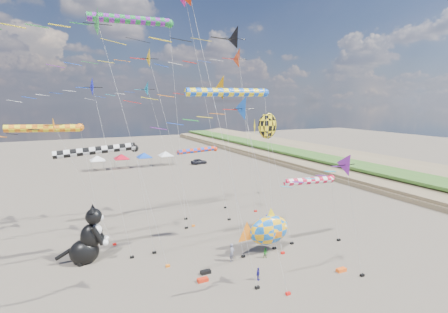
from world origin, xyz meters
TOP-DOWN VIEW (x-y plane):
  - delta_kite_0 at (4.91, 2.05)m, footprint 8.99×1.88m
  - delta_kite_1 at (-2.74, 2.45)m, footprint 9.83×1.91m
  - delta_kite_2 at (-3.87, 22.34)m, footprint 9.97×1.94m
  - delta_kite_3 at (-11.62, 14.18)m, footprint 8.81×1.80m
  - delta_kite_4 at (-0.09, 19.75)m, footprint 16.09×3.01m
  - delta_kite_5 at (-9.99, 10.97)m, footprint 12.81×2.45m
  - delta_kite_6 at (-1.22, 9.71)m, footprint 10.35×2.43m
  - delta_kite_7 at (1.22, 14.58)m, footprint 16.72×2.62m
  - delta_kite_8 at (6.65, 21.17)m, footprint 12.39×2.69m
  - delta_kite_9 at (-5.41, 19.59)m, footprint 13.71×2.21m
  - delta_kite_11 at (-14.04, 18.04)m, footprint 9.40×1.62m
  - windsock_0 at (8.99, 8.74)m, footprint 7.32×0.73m
  - windsock_1 at (0.58, 9.98)m, footprint 9.41×0.76m
  - windsock_2 at (3.18, 24.43)m, footprint 7.06×0.63m
  - windsock_3 at (-14.32, 22.86)m, footprint 8.75×0.84m
  - windsock_4 at (-10.22, 14.26)m, footprint 8.49×0.72m
  - windsock_5 at (-5.70, 19.28)m, footprint 9.89×0.90m
  - angelfish_kite at (5.67, 12.20)m, footprint 3.74×3.02m
  - cat_inflatable at (-11.68, 15.22)m, footprint 4.33×2.73m
  - fish_inflatable at (4.59, 9.69)m, footprint 5.76×2.01m
  - person_adult at (0.43, 9.47)m, footprint 0.75×0.72m
  - child_green at (3.63, 8.65)m, footprint 0.59×0.53m
  - child_blue at (0.81, 5.40)m, footprint 0.67×0.62m
  - kite_bag_0 at (-3.46, 7.18)m, footprint 0.90×0.44m
  - kite_bag_1 at (-2.73, 8.31)m, footprint 0.90×0.44m
  - kite_bag_2 at (8.17, 3.47)m, footprint 0.90×0.44m
  - kite_bag_3 at (10.52, 18.48)m, footprint 0.90×0.44m
  - tent_row at (1.50, 60.00)m, footprint 19.20×4.20m
  - parked_car at (16.45, 58.00)m, footprint 3.85×1.65m

SIDE VIEW (x-z plane):
  - kite_bag_0 at x=-3.46m, z-range 0.00..0.30m
  - kite_bag_1 at x=-2.73m, z-range 0.00..0.30m
  - kite_bag_2 at x=8.17m, z-range 0.00..0.30m
  - kite_bag_3 at x=10.52m, z-range 0.00..0.30m
  - child_green at x=3.63m, z-range 0.00..1.00m
  - child_blue at x=0.81m, z-range 0.00..1.10m
  - parked_car at x=16.45m, z-range 0.00..1.30m
  - person_adult at x=0.43m, z-range 0.00..1.73m
  - fish_inflatable at x=4.59m, z-range 0.03..4.54m
  - cat_inflatable at x=-11.68m, z-range 0.00..5.44m
  - tent_row at x=1.50m, z-range 1.25..5.05m
  - windsock_0 at x=8.99m, z-range 3.29..10.70m
  - windsock_2 at x=3.18m, z-range 3.98..12.74m
  - delta_kite_0 at x=4.91m, z-range 4.29..15.38m
  - windsock_4 at x=-10.22m, z-range 5.03..15.94m
  - windsock_3 at x=-14.32m, z-range 5.75..18.19m
  - angelfish_kite at x=5.67m, z-range 5.41..19.05m
  - delta_kite_11 at x=-14.04m, z-range 5.55..19.09m
  - delta_kite_1 at x=-2.74m, z-range 6.36..21.69m
  - windsock_1 at x=0.58m, z-range 7.52..23.48m
  - delta_kite_3 at x=-11.62m, z-range 7.20..24.17m
  - delta_kite_6 at x=-1.22m, z-range 7.13..24.35m
  - delta_kite_2 at x=-3.87m, z-range 7.29..24.51m
  - delta_kite_9 at x=-5.41m, z-range 8.75..29.15m
  - delta_kite_8 at x=6.65m, z-range 9.06..30.40m
  - delta_kite_5 at x=-9.99m, z-range 9.56..31.72m
  - delta_kite_7 at x=1.22m, z-range 9.60..32.03m
  - windsock_5 at x=-5.70m, z-range 11.13..34.46m
  - delta_kite_4 at x=-0.09m, z-range 11.93..39.29m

